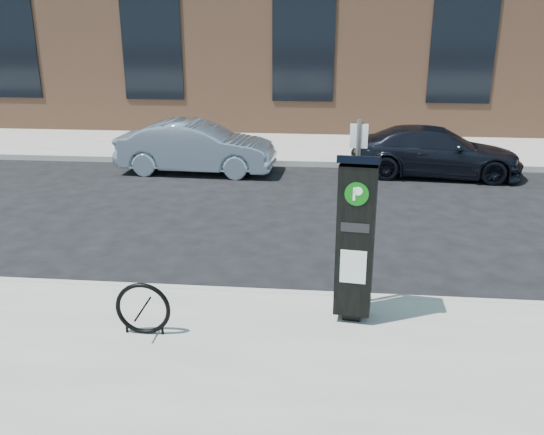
# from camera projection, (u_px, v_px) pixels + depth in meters

# --- Properties ---
(ground) EXTENTS (120.00, 120.00, 0.00)m
(ground) POSITION_uv_depth(u_px,v_px,m) (258.00, 299.00, 8.16)
(ground) COLOR black
(ground) RESTS_ON ground
(sidewalk_far) EXTENTS (60.00, 12.00, 0.15)m
(sidewalk_far) POSITION_uv_depth(u_px,v_px,m) (305.00, 126.00, 21.33)
(sidewalk_far) COLOR gray
(sidewalk_far) RESTS_ON ground
(curb_near) EXTENTS (60.00, 0.12, 0.16)m
(curb_near) POSITION_uv_depth(u_px,v_px,m) (258.00, 295.00, 8.12)
(curb_near) COLOR #9E9B93
(curb_near) RESTS_ON ground
(curb_far) EXTENTS (60.00, 0.12, 0.16)m
(curb_far) POSITION_uv_depth(u_px,v_px,m) (294.00, 163.00, 15.69)
(curb_far) COLOR #9E9B93
(curb_far) RESTS_ON ground
(building) EXTENTS (28.00, 10.05, 8.25)m
(building) POSITION_uv_depth(u_px,v_px,m) (310.00, 11.00, 22.84)
(building) COLOR #925E42
(building) RESTS_ON ground
(parking_kiosk) EXTENTS (0.54, 0.49, 2.15)m
(parking_kiosk) POSITION_uv_depth(u_px,v_px,m) (356.00, 237.00, 7.01)
(parking_kiosk) COLOR black
(parking_kiosk) RESTS_ON sidewalk_near
(sign_pole) EXTENTS (0.22, 0.20, 2.47)m
(sign_pole) POSITION_uv_depth(u_px,v_px,m) (355.00, 217.00, 7.32)
(sign_pole) COLOR #57504D
(sign_pole) RESTS_ON sidewalk_near
(bike_rack) EXTENTS (0.67, 0.06, 0.67)m
(bike_rack) POSITION_uv_depth(u_px,v_px,m) (143.00, 309.00, 6.88)
(bike_rack) COLOR black
(bike_rack) RESTS_ON sidewalk_near
(car_silver) EXTENTS (4.08, 1.57, 1.33)m
(car_silver) POSITION_uv_depth(u_px,v_px,m) (196.00, 147.00, 14.88)
(car_silver) COLOR #93A5BC
(car_silver) RESTS_ON ground
(car_dark) EXTENTS (4.37, 2.05, 1.23)m
(car_dark) POSITION_uv_depth(u_px,v_px,m) (435.00, 152.00, 14.59)
(car_dark) COLOR black
(car_dark) RESTS_ON ground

